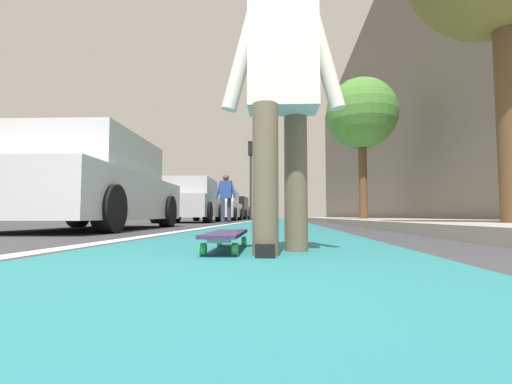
{
  "coord_description": "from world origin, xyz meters",
  "views": [
    {
      "loc": [
        -1.04,
        -0.25,
        0.21
      ],
      "look_at": [
        10.4,
        0.63,
        0.98
      ],
      "focal_mm": 25.39,
      "sensor_mm": 36.0,
      "label": 1
    }
  ],
  "objects_px": {
    "parked_car_mid": "(190,202)",
    "parked_car_far": "(220,206)",
    "street_tree_mid": "(362,114)",
    "skater_person": "(282,91)",
    "pedestrian_distant": "(226,195)",
    "parked_car_end": "(235,209)",
    "traffic_light": "(251,166)",
    "skateboard": "(226,235)",
    "parked_car_near": "(90,186)"
  },
  "relations": [
    {
      "from": "skater_person",
      "to": "parked_car_mid",
      "type": "xyz_separation_m",
      "value": [
        10.3,
        3.23,
        -0.21
      ]
    },
    {
      "from": "street_tree_mid",
      "to": "skater_person",
      "type": "bearing_deg",
      "value": 165.43
    },
    {
      "from": "skater_person",
      "to": "traffic_light",
      "type": "height_order",
      "value": "traffic_light"
    },
    {
      "from": "parked_car_mid",
      "to": "parked_car_end",
      "type": "bearing_deg",
      "value": 0.11
    },
    {
      "from": "parked_car_near",
      "to": "parked_car_mid",
      "type": "distance_m",
      "value": 6.8
    },
    {
      "from": "pedestrian_distant",
      "to": "street_tree_mid",
      "type": "bearing_deg",
      "value": -94.07
    },
    {
      "from": "skater_person",
      "to": "parked_car_mid",
      "type": "distance_m",
      "value": 10.8
    },
    {
      "from": "skater_person",
      "to": "street_tree_mid",
      "type": "xyz_separation_m",
      "value": [
        10.26,
        -2.67,
        2.73
      ]
    },
    {
      "from": "parked_car_mid",
      "to": "pedestrian_distant",
      "type": "bearing_deg",
      "value": -76.28
    },
    {
      "from": "skater_person",
      "to": "pedestrian_distant",
      "type": "bearing_deg",
      "value": 10.84
    },
    {
      "from": "parked_car_end",
      "to": "skateboard",
      "type": "bearing_deg",
      "value": -172.49
    },
    {
      "from": "parked_car_end",
      "to": "parked_car_far",
      "type": "bearing_deg",
      "value": -179.44
    },
    {
      "from": "parked_car_mid",
      "to": "parked_car_far",
      "type": "height_order",
      "value": "parked_car_mid"
    },
    {
      "from": "skater_person",
      "to": "parked_car_end",
      "type": "bearing_deg",
      "value": 8.34
    },
    {
      "from": "parked_car_mid",
      "to": "traffic_light",
      "type": "xyz_separation_m",
      "value": [
        7.78,
        -1.39,
        2.34
      ]
    },
    {
      "from": "parked_car_end",
      "to": "parked_car_mid",
      "type": "bearing_deg",
      "value": -179.89
    },
    {
      "from": "traffic_light",
      "to": "pedestrian_distant",
      "type": "bearing_deg",
      "value": 178.51
    },
    {
      "from": "parked_car_near",
      "to": "pedestrian_distant",
      "type": "bearing_deg",
      "value": -8.58
    },
    {
      "from": "skater_person",
      "to": "parked_car_end",
      "type": "height_order",
      "value": "skater_person"
    },
    {
      "from": "skater_person",
      "to": "traffic_light",
      "type": "distance_m",
      "value": 18.3
    },
    {
      "from": "skateboard",
      "to": "parked_car_near",
      "type": "height_order",
      "value": "parked_car_near"
    },
    {
      "from": "skateboard",
      "to": "skater_person",
      "type": "bearing_deg",
      "value": -113.36
    },
    {
      "from": "skateboard",
      "to": "traffic_light",
      "type": "bearing_deg",
      "value": 4.74
    },
    {
      "from": "skater_person",
      "to": "parked_car_mid",
      "type": "relative_size",
      "value": 0.39
    },
    {
      "from": "parked_car_end",
      "to": "parked_car_near",
      "type": "bearing_deg",
      "value": -179.53
    },
    {
      "from": "skateboard",
      "to": "skater_person",
      "type": "distance_m",
      "value": 0.92
    },
    {
      "from": "skater_person",
      "to": "parked_car_end",
      "type": "distance_m",
      "value": 22.42
    },
    {
      "from": "skater_person",
      "to": "parked_car_end",
      "type": "relative_size",
      "value": 0.39
    },
    {
      "from": "skateboard",
      "to": "pedestrian_distant",
      "type": "bearing_deg",
      "value": 9.15
    },
    {
      "from": "parked_car_far",
      "to": "street_tree_mid",
      "type": "relative_size",
      "value": 0.91
    },
    {
      "from": "street_tree_mid",
      "to": "pedestrian_distant",
      "type": "relative_size",
      "value": 2.89
    },
    {
      "from": "skateboard",
      "to": "parked_car_end",
      "type": "distance_m",
      "value": 22.24
    },
    {
      "from": "parked_car_mid",
      "to": "street_tree_mid",
      "type": "height_order",
      "value": "street_tree_mid"
    },
    {
      "from": "skateboard",
      "to": "traffic_light",
      "type": "height_order",
      "value": "traffic_light"
    },
    {
      "from": "parked_car_far",
      "to": "parked_car_end",
      "type": "relative_size",
      "value": 1.08
    },
    {
      "from": "traffic_light",
      "to": "street_tree_mid",
      "type": "height_order",
      "value": "street_tree_mid"
    },
    {
      "from": "skater_person",
      "to": "parked_car_mid",
      "type": "bearing_deg",
      "value": 17.39
    },
    {
      "from": "traffic_light",
      "to": "parked_car_near",
      "type": "bearing_deg",
      "value": 175.04
    },
    {
      "from": "parked_car_near",
      "to": "street_tree_mid",
      "type": "relative_size",
      "value": 0.86
    },
    {
      "from": "traffic_light",
      "to": "pedestrian_distant",
      "type": "height_order",
      "value": "traffic_light"
    },
    {
      "from": "traffic_light",
      "to": "skateboard",
      "type": "bearing_deg",
      "value": -175.26
    },
    {
      "from": "parked_car_end",
      "to": "street_tree_mid",
      "type": "xyz_separation_m",
      "value": [
        -11.92,
        -5.92,
        2.95
      ]
    },
    {
      "from": "traffic_light",
      "to": "street_tree_mid",
      "type": "distance_m",
      "value": 9.04
    },
    {
      "from": "parked_car_far",
      "to": "traffic_light",
      "type": "xyz_separation_m",
      "value": [
        2.24,
        -1.36,
        2.36
      ]
    },
    {
      "from": "skater_person",
      "to": "parked_car_far",
      "type": "relative_size",
      "value": 0.37
    },
    {
      "from": "parked_car_end",
      "to": "street_tree_mid",
      "type": "height_order",
      "value": "street_tree_mid"
    },
    {
      "from": "traffic_light",
      "to": "pedestrian_distant",
      "type": "xyz_separation_m",
      "value": [
        -7.49,
        0.2,
        -2.09
      ]
    },
    {
      "from": "skateboard",
      "to": "parked_car_far",
      "type": "distance_m",
      "value": 15.96
    },
    {
      "from": "skateboard",
      "to": "parked_car_end",
      "type": "relative_size",
      "value": 0.2
    },
    {
      "from": "skateboard",
      "to": "parked_car_end",
      "type": "height_order",
      "value": "parked_car_end"
    }
  ]
}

